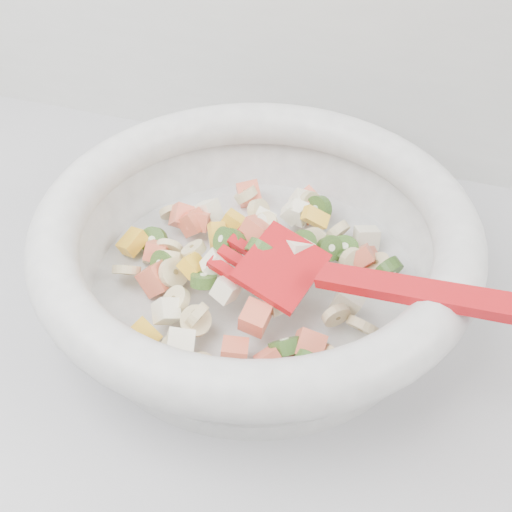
% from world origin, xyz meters
% --- Properties ---
extents(mixing_bowl, '(0.48, 0.38, 0.14)m').
position_xyz_m(mixing_bowl, '(-0.01, 1.48, 0.96)').
color(mixing_bowl, silver).
rests_on(mixing_bowl, counter).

